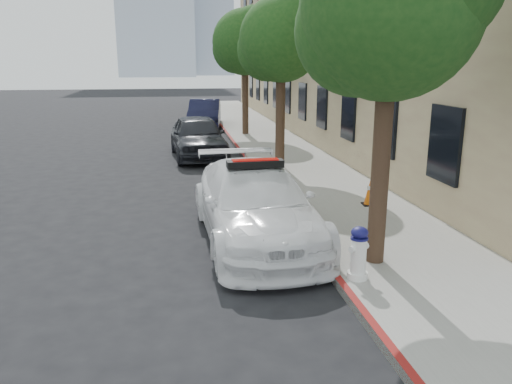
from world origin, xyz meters
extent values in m
plane|color=black|center=(0.00, 0.00, 0.00)|extent=(120.00, 120.00, 0.00)
cube|color=gray|center=(3.60, 10.00, 0.07)|extent=(3.20, 50.00, 0.15)
cube|color=maroon|center=(2.06, 10.00, 0.07)|extent=(0.12, 50.00, 0.15)
cube|color=tan|center=(9.20, 15.00, 5.00)|extent=(8.00, 36.00, 10.00)
cylinder|color=black|center=(2.90, -2.00, 1.80)|extent=(0.30, 0.30, 3.30)
sphere|color=#163E13|center=(2.90, -2.00, 4.25)|extent=(2.80, 2.80, 2.80)
sphere|color=#163E13|center=(2.55, -1.70, 3.95)|extent=(2.10, 2.10, 2.10)
cylinder|color=black|center=(2.90, 6.00, 1.74)|extent=(0.30, 0.30, 3.19)
sphere|color=#163E13|center=(2.90, 6.00, 4.14)|extent=(2.60, 2.60, 2.60)
sphere|color=#163E13|center=(3.30, 5.70, 4.54)|extent=(2.08, 2.08, 2.08)
sphere|color=#163E13|center=(2.55, 6.30, 3.84)|extent=(1.95, 1.95, 1.95)
cylinder|color=black|center=(2.90, 14.00, 1.86)|extent=(0.30, 0.30, 3.41)
sphere|color=#163E13|center=(2.90, 14.00, 4.36)|extent=(3.00, 3.00, 3.00)
sphere|color=#163E13|center=(3.30, 13.70, 4.76)|extent=(2.40, 2.40, 2.40)
sphere|color=#163E13|center=(2.55, 14.30, 4.06)|extent=(2.25, 2.25, 2.25)
imported|color=white|center=(1.10, -0.24, 0.75)|extent=(2.30, 5.25, 1.50)
cube|color=black|center=(1.10, -0.24, 1.56)|extent=(1.11, 0.32, 0.14)
cube|color=#A50A07|center=(1.10, -0.24, 1.62)|extent=(0.91, 0.26, 0.06)
imported|color=black|center=(0.41, 9.02, 0.78)|extent=(2.18, 4.72, 1.57)
imported|color=black|center=(1.20, 17.74, 0.76)|extent=(2.13, 4.77, 1.52)
cylinder|color=white|center=(2.35, -2.64, 0.20)|extent=(0.33, 0.33, 0.10)
cylinder|color=white|center=(2.35, -2.64, 0.54)|extent=(0.25, 0.25, 0.57)
ellipsoid|color=#141357|center=(2.35, -2.64, 0.91)|extent=(0.27, 0.27, 0.19)
cylinder|color=white|center=(2.35, -2.64, 0.66)|extent=(0.36, 0.24, 0.10)
cylinder|color=white|center=(2.35, -2.64, 0.66)|extent=(0.17, 0.21, 0.10)
cube|color=black|center=(4.11, 1.32, 0.16)|extent=(0.35, 0.35, 0.03)
cone|color=orange|center=(4.11, 1.32, 0.47)|extent=(0.25, 0.25, 0.59)
cylinder|color=white|center=(4.11, 1.32, 0.57)|extent=(0.13, 0.13, 0.09)
camera|label=1|loc=(-0.40, -9.60, 3.47)|focal=35.00mm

